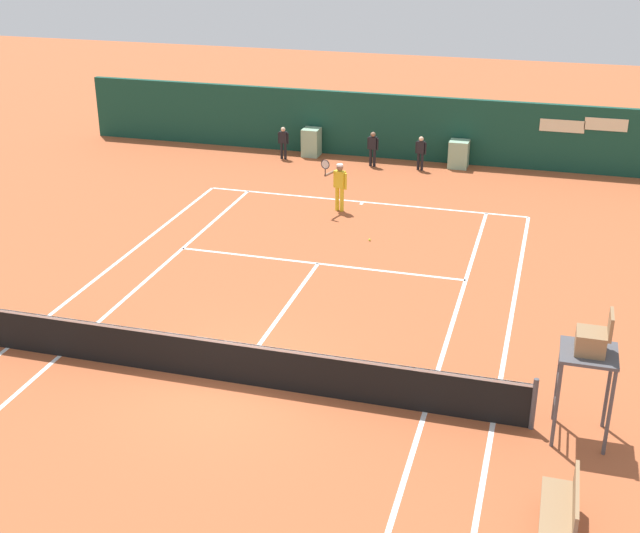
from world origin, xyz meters
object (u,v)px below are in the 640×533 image
at_px(player_bench, 564,506).
at_px(ball_kid_right_post, 283,141).
at_px(umpire_chair, 590,352).
at_px(player_on_baseline, 339,183).
at_px(tennis_ball_near_service_line, 370,240).
at_px(ball_kid_left_post, 373,147).
at_px(ball_kid_centre_post, 421,151).

height_order(player_bench, ball_kid_right_post, ball_kid_right_post).
height_order(umpire_chair, player_on_baseline, umpire_chair).
distance_m(umpire_chair, tennis_ball_near_service_line, 10.41).
height_order(ball_kid_left_post, ball_kid_right_post, ball_kid_left_post).
relative_size(player_bench, tennis_ball_near_service_line, 21.63).
xyz_separation_m(ball_kid_left_post, tennis_ball_near_service_line, (1.56, -7.31, -0.71)).
relative_size(player_bench, ball_kid_right_post, 1.19).
bearing_deg(umpire_chair, tennis_ball_near_service_line, 34.89).
xyz_separation_m(player_bench, ball_kid_left_post, (-7.18, 18.50, 0.24)).
bearing_deg(ball_kid_left_post, ball_kid_right_post, 7.92).
xyz_separation_m(umpire_chair, ball_kid_centre_post, (-5.66, 15.73, -1.04)).
height_order(player_on_baseline, tennis_ball_near_service_line, player_on_baseline).
relative_size(player_on_baseline, tennis_ball_near_service_line, 26.12).
distance_m(player_bench, ball_kid_left_post, 19.84).
height_order(ball_kid_centre_post, ball_kid_right_post, ball_kid_centre_post).
xyz_separation_m(player_on_baseline, ball_kid_right_post, (-3.51, 5.06, -0.22)).
height_order(player_on_baseline, ball_kid_centre_post, player_on_baseline).
xyz_separation_m(player_on_baseline, ball_kid_left_post, (-0.05, 5.06, -0.19)).
height_order(umpire_chair, tennis_ball_near_service_line, umpire_chair).
height_order(ball_kid_centre_post, tennis_ball_near_service_line, ball_kid_centre_post).
distance_m(player_on_baseline, tennis_ball_near_service_line, 2.86).
height_order(player_bench, ball_kid_centre_post, ball_kid_centre_post).
bearing_deg(ball_kid_right_post, player_bench, 114.99).
relative_size(player_bench, player_on_baseline, 0.83).
bearing_deg(player_on_baseline, ball_kid_centre_post, -92.88).
bearing_deg(ball_kid_centre_post, ball_kid_left_post, 10.67).
distance_m(player_bench, ball_kid_centre_post, 19.27).
bearing_deg(ball_kid_centre_post, umpire_chair, 120.45).
bearing_deg(ball_kid_left_post, player_on_baseline, 98.46).
xyz_separation_m(ball_kid_centre_post, tennis_ball_near_service_line, (-0.21, -7.31, -0.69)).
bearing_deg(ball_kid_centre_post, player_on_baseline, 81.80).
bearing_deg(player_on_baseline, ball_kid_right_post, -39.29).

